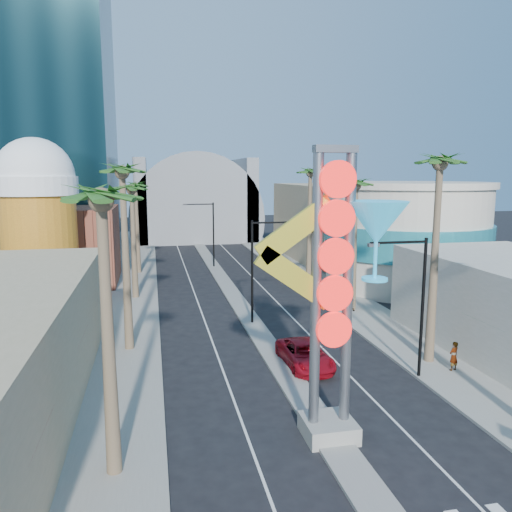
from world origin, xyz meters
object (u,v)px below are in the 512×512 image
(pedestrian_a, at_px, (454,356))
(pedestrian_b, at_px, (351,301))
(neon_sign, at_px, (351,273))
(red_pickup, at_px, (305,355))

(pedestrian_a, distance_m, pedestrian_b, 13.30)
(pedestrian_a, relative_size, pedestrian_b, 1.11)
(neon_sign, bearing_deg, red_pickup, 85.78)
(pedestrian_a, xyz_separation_m, pedestrian_b, (-0.85, 13.27, -0.08))
(neon_sign, xyz_separation_m, pedestrian_a, (8.72, 5.33, -6.29))
(neon_sign, relative_size, pedestrian_a, 7.25)
(neon_sign, distance_m, red_pickup, 10.39)
(red_pickup, bearing_deg, pedestrian_b, 53.22)
(red_pickup, xyz_separation_m, pedestrian_b, (7.28, 10.58, 0.20))
(neon_sign, height_order, red_pickup, neon_sign)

